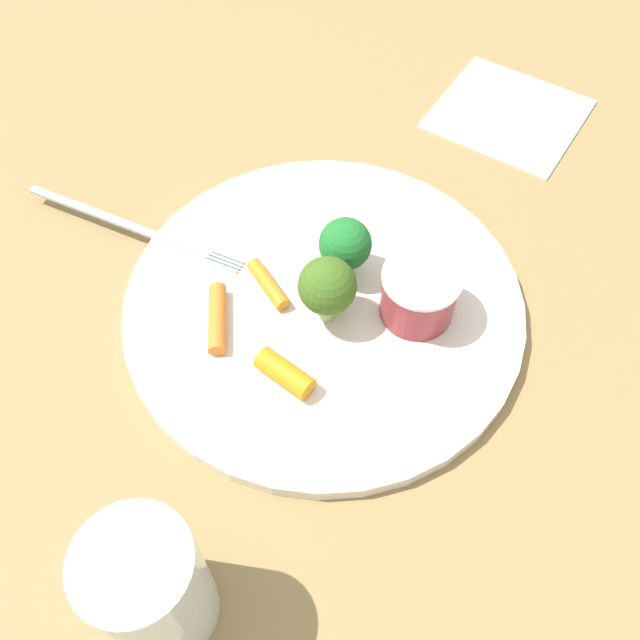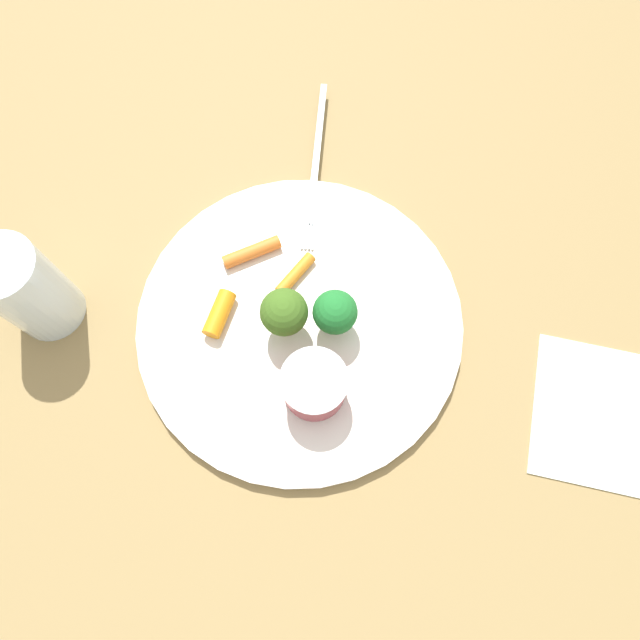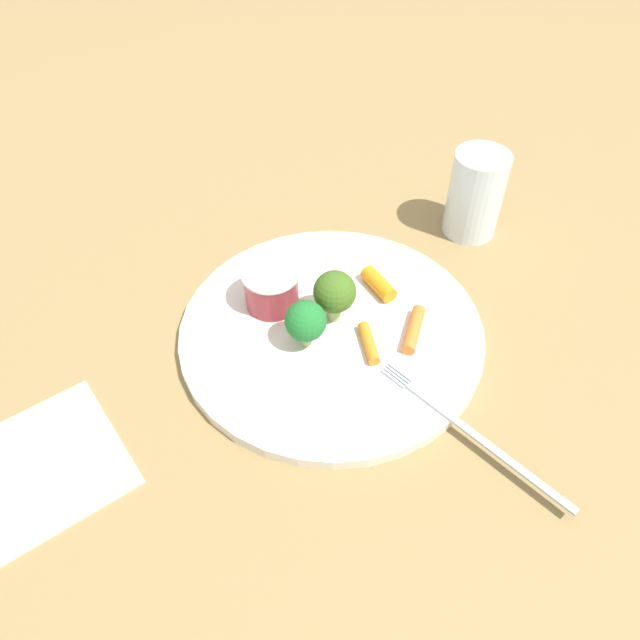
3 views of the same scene
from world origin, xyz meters
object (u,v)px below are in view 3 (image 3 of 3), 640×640
(plate, at_px, (331,332))
(carrot_stick_1, at_px, (379,284))
(broccoli_floret_0, at_px, (306,321))
(fork, at_px, (469,431))
(broccoli_floret_1, at_px, (335,293))
(napkin, at_px, (44,465))
(drinking_glass, at_px, (475,194))
(sauce_cup, at_px, (271,288))
(carrot_stick_0, at_px, (369,343))
(carrot_stick_2, at_px, (414,329))

(plate, xyz_separation_m, carrot_stick_1, (-0.03, 0.07, 0.01))
(plate, bearing_deg, broccoli_floret_0, -72.65)
(fork, bearing_deg, broccoli_floret_0, -147.58)
(broccoli_floret_1, height_order, napkin, broccoli_floret_1)
(carrot_stick_1, height_order, drinking_glass, drinking_glass)
(sauce_cup, bearing_deg, carrot_stick_1, 77.85)
(carrot_stick_0, bearing_deg, plate, -147.69)
(fork, bearing_deg, carrot_stick_1, 178.73)
(carrot_stick_1, distance_m, napkin, 0.35)
(carrot_stick_0, bearing_deg, carrot_stick_2, 88.29)
(carrot_stick_0, xyz_separation_m, drinking_glass, (-0.13, 0.19, 0.03))
(carrot_stick_2, height_order, napkin, carrot_stick_2)
(carrot_stick_2, distance_m, napkin, 0.35)
(carrot_stick_2, relative_size, fork, 0.30)
(carrot_stick_0, height_order, drinking_glass, drinking_glass)
(carrot_stick_0, distance_m, carrot_stick_2, 0.05)
(fork, bearing_deg, carrot_stick_0, -161.94)
(sauce_cup, relative_size, broccoli_floret_1, 0.99)
(plate, relative_size, fork, 1.59)
(carrot_stick_1, height_order, fork, carrot_stick_1)
(carrot_stick_1, bearing_deg, sauce_cup, -102.15)
(broccoli_floret_0, relative_size, broccoli_floret_1, 0.90)
(sauce_cup, xyz_separation_m, broccoli_floret_0, (0.06, 0.01, 0.01))
(plate, distance_m, sauce_cup, 0.07)
(sauce_cup, height_order, drinking_glass, drinking_glass)
(sauce_cup, distance_m, napkin, 0.26)
(carrot_stick_0, bearing_deg, sauce_cup, -144.04)
(plate, height_order, carrot_stick_1, carrot_stick_1)
(carrot_stick_0, height_order, fork, carrot_stick_0)
(carrot_stick_1, height_order, carrot_stick_2, carrot_stick_1)
(broccoli_floret_1, distance_m, carrot_stick_2, 0.08)
(plate, distance_m, drinking_glass, 0.24)
(sauce_cup, height_order, broccoli_floret_0, broccoli_floret_0)
(carrot_stick_1, bearing_deg, broccoli_floret_1, -71.79)
(carrot_stick_1, bearing_deg, drinking_glass, 112.69)
(broccoli_floret_1, relative_size, fork, 0.30)
(broccoli_floret_1, height_order, drinking_glass, drinking_glass)
(carrot_stick_1, xyz_separation_m, napkin, (0.07, -0.35, -0.02))
(sauce_cup, xyz_separation_m, drinking_glass, (-0.04, 0.26, 0.02))
(plate, relative_size, broccoli_floret_1, 5.25)
(napkin, bearing_deg, drinking_glass, 105.36)
(napkin, bearing_deg, broccoli_floret_1, 100.73)
(sauce_cup, height_order, napkin, sauce_cup)
(plate, xyz_separation_m, drinking_glass, (-0.09, 0.21, 0.04))
(fork, relative_size, napkin, 1.47)
(fork, bearing_deg, napkin, -108.10)
(sauce_cup, relative_size, carrot_stick_1, 1.32)
(carrot_stick_0, xyz_separation_m, carrot_stick_2, (0.00, 0.05, 0.00))
(plate, relative_size, carrot_stick_0, 6.42)
(carrot_stick_0, xyz_separation_m, carrot_stick_1, (-0.07, 0.04, 0.00))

